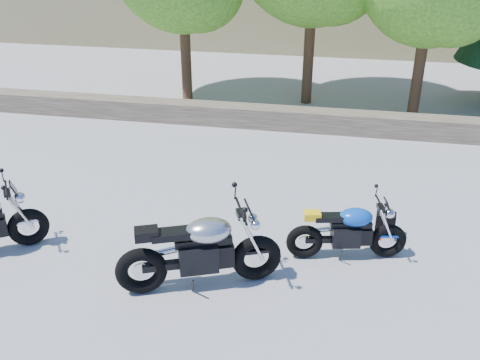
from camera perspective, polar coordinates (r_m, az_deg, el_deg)
name	(u,v)px	position (r m, az deg, el deg)	size (l,w,h in m)	color
ground	(215,250)	(8.43, -2.64, -7.44)	(90.00, 90.00, 0.00)	#939499
stone_wall	(267,117)	(13.18, 2.87, 6.71)	(22.00, 0.55, 0.50)	#453A2E
silver_bike	(201,251)	(7.39, -4.21, -7.61)	(2.22, 1.08, 1.17)	black
blue_bike	(348,232)	(8.19, 11.45, -5.45)	(1.81, 0.64, 0.92)	black
backpack	(385,226)	(8.96, 15.20, -4.72)	(0.33, 0.29, 0.42)	black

